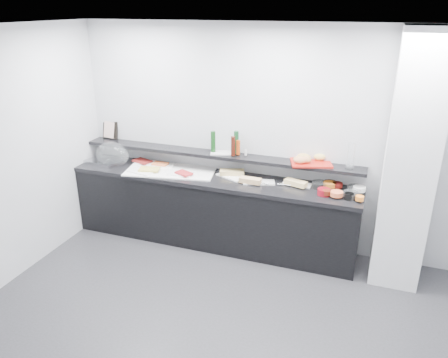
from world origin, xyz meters
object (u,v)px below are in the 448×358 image
(bread_tray, at_px, (311,163))
(condiment_tray, at_px, (223,153))
(cloche_base, at_px, (104,161))
(carafe, at_px, (351,157))
(framed_print, at_px, (110,129))
(sandwich_plate_mid, at_px, (259,182))

(bread_tray, bearing_deg, condiment_tray, 162.05)
(cloche_base, bearing_deg, carafe, 14.70)
(framed_print, bearing_deg, carafe, -1.13)
(sandwich_plate_mid, bearing_deg, carafe, -9.32)
(framed_print, distance_m, bread_tray, 2.77)
(framed_print, bearing_deg, condiment_tray, -1.61)
(sandwich_plate_mid, xyz_separation_m, condiment_tray, (-0.53, 0.19, 0.25))
(framed_print, height_order, bread_tray, framed_print)
(cloche_base, xyz_separation_m, condiment_tray, (1.61, 0.22, 0.24))
(sandwich_plate_mid, bearing_deg, cloche_base, 163.18)
(carafe, bearing_deg, bread_tray, 175.00)
(sandwich_plate_mid, relative_size, condiment_tray, 1.25)
(cloche_base, relative_size, condiment_tray, 1.54)
(condiment_tray, height_order, carafe, carafe)
(cloche_base, relative_size, bread_tray, 1.00)
(sandwich_plate_mid, height_order, carafe, carafe)
(cloche_base, distance_m, condiment_tray, 1.64)
(cloche_base, height_order, condiment_tray, condiment_tray)
(framed_print, xyz_separation_m, carafe, (3.20, -0.13, 0.02))
(framed_print, relative_size, carafe, 0.87)
(cloche_base, relative_size, framed_print, 1.77)
(cloche_base, xyz_separation_m, carafe, (3.14, 0.17, 0.38))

